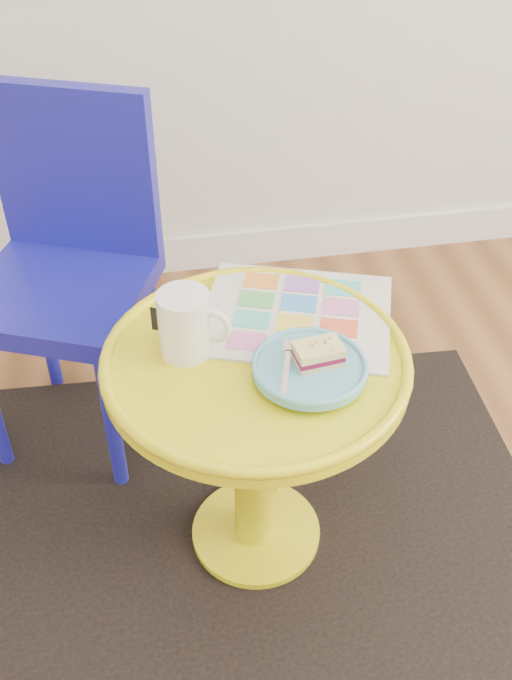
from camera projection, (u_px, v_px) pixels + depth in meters
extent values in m
cube|color=white|center=(239.00, 248.00, 2.48)|extent=(4.00, 0.02, 0.12)
cube|color=black|center=(256.00, 534.00, 1.68)|extent=(1.35, 1.16, 0.01)
cylinder|color=yellow|center=(256.00, 532.00, 1.67)|extent=(0.28, 0.28, 0.02)
cylinder|color=yellow|center=(256.00, 457.00, 1.51)|extent=(0.09, 0.09, 0.47)
cylinder|color=yellow|center=(256.00, 363.00, 1.36)|extent=(0.55, 0.55, 0.03)
cylinder|color=#171899|center=(112.00, 424.00, 1.68)|extent=(0.03, 0.03, 0.39)
cylinder|color=#171899|center=(45.00, 326.00, 1.95)|extent=(0.03, 0.03, 0.39)
cylinder|color=#171899|center=(154.00, 342.00, 1.90)|extent=(0.03, 0.03, 0.39)
cube|color=#171899|center=(60.00, 293.00, 1.66)|extent=(0.48, 0.48, 0.05)
cube|color=#171899|center=(74.00, 171.00, 1.65)|extent=(0.35, 0.18, 0.39)
cube|color=silver|center=(297.00, 315.00, 1.44)|extent=(0.43, 0.40, 0.01)
cylinder|color=white|center=(185.00, 324.00, 1.32)|extent=(0.09, 0.09, 0.12)
torus|color=white|center=(212.00, 325.00, 1.31)|extent=(0.07, 0.04, 0.07)
cylinder|color=#D1B78C|center=(183.00, 299.00, 1.29)|extent=(0.08, 0.08, 0.01)
cylinder|color=#59A5BC|center=(309.00, 373.00, 1.30)|extent=(0.08, 0.08, 0.01)
cylinder|color=#59A5BC|center=(310.00, 368.00, 1.29)|extent=(0.20, 0.20, 0.02)
cube|color=#D3BC8C|center=(318.00, 359.00, 1.29)|extent=(0.09, 0.06, 0.01)
cube|color=maroon|center=(318.00, 355.00, 1.28)|extent=(0.09, 0.06, 0.01)
cube|color=#EADB8C|center=(319.00, 349.00, 1.28)|extent=(0.09, 0.06, 0.01)
cube|color=silver|center=(286.00, 373.00, 1.27)|extent=(0.04, 0.11, 0.00)
cube|color=silver|center=(289.00, 346.00, 1.32)|extent=(0.03, 0.04, 0.00)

